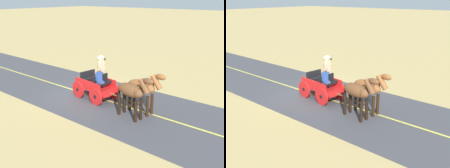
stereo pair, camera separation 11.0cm
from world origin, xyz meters
TOP-DOWN VIEW (x-y plane):
  - ground_plane at (0.00, 0.00)m, footprint 200.00×200.00m
  - road_surface at (0.00, 0.00)m, footprint 5.93×160.00m
  - road_centre_stripe at (0.00, 0.00)m, footprint 0.12×160.00m
  - horse_drawn_carriage at (0.12, 0.72)m, footprint 1.71×4.51m
  - horse_near_side at (0.12, 3.78)m, footprint 0.67×2.14m
  - horse_off_side at (0.92, 3.67)m, footprint 0.80×2.15m

SIDE VIEW (x-z plane):
  - ground_plane at x=0.00m, z-range 0.00..0.00m
  - road_surface at x=0.00m, z-range 0.00..0.01m
  - road_centre_stripe at x=0.00m, z-range 0.01..0.01m
  - horse_drawn_carriage at x=0.12m, z-range -0.43..2.07m
  - horse_near_side at x=0.12m, z-range 0.22..2.43m
  - horse_off_side at x=0.92m, z-range 0.22..2.43m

